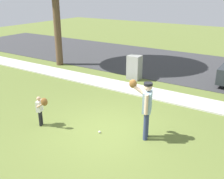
% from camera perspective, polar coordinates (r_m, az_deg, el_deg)
% --- Properties ---
extents(ground_plane, '(48.00, 48.00, 0.00)m').
position_cam_1_polar(ground_plane, '(11.10, 9.38, -1.28)').
color(ground_plane, olive).
extents(sidewalk_strip, '(36.00, 1.20, 0.06)m').
position_cam_1_polar(sidewalk_strip, '(11.18, 9.59, -0.97)').
color(sidewalk_strip, beige).
rests_on(sidewalk_strip, ground).
extents(road_surface, '(36.00, 6.80, 0.02)m').
position_cam_1_polar(road_surface, '(15.69, 16.96, 4.68)').
color(road_surface, '#38383A').
rests_on(road_surface, ground).
extents(person_adult, '(0.82, 0.58, 1.73)m').
position_cam_1_polar(person_adult, '(7.53, 7.28, -3.16)').
color(person_adult, navy).
rests_on(person_adult, ground).
extents(person_child, '(0.53, 0.34, 1.04)m').
position_cam_1_polar(person_child, '(8.58, -15.04, -3.62)').
color(person_child, black).
rests_on(person_child, ground).
extents(baseball, '(0.07, 0.07, 0.07)m').
position_cam_1_polar(baseball, '(8.19, -2.71, -9.10)').
color(baseball, white).
rests_on(baseball, ground).
extents(utility_cabinet, '(0.62, 0.51, 1.17)m').
position_cam_1_polar(utility_cabinet, '(12.85, 4.84, 4.75)').
color(utility_cabinet, gray).
rests_on(utility_cabinet, ground).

